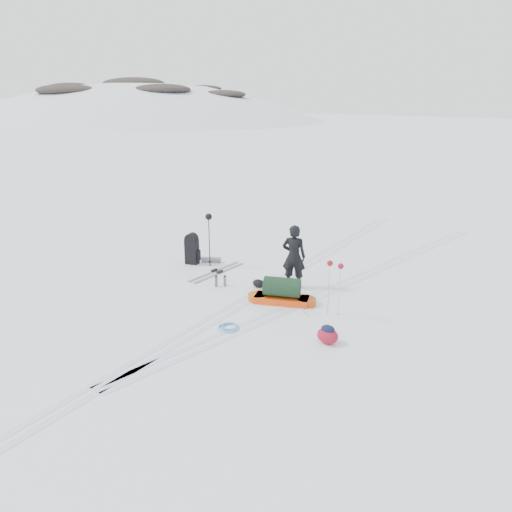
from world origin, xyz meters
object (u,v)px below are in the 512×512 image
Objects in this scene: pulk_sled at (282,293)px; skier at (294,257)px; expedition_rucksack at (194,250)px; ski_poles_black at (209,223)px.

skier is at bearing 84.76° from pulk_sled.
expedition_rucksack is at bearing -19.08° from skier.
skier is at bearing -14.61° from expedition_rucksack.
pulk_sled is 1.09× the size of ski_poles_black.
skier is 3.27m from expedition_rucksack.
skier is 1.18m from pulk_sled.
ski_poles_black is at bearing 139.76° from pulk_sled.
pulk_sled is at bearing -25.97° from ski_poles_black.
pulk_sled is (0.32, -0.98, -0.57)m from skier.
ski_poles_black is (-2.77, -0.04, 0.43)m from skier.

